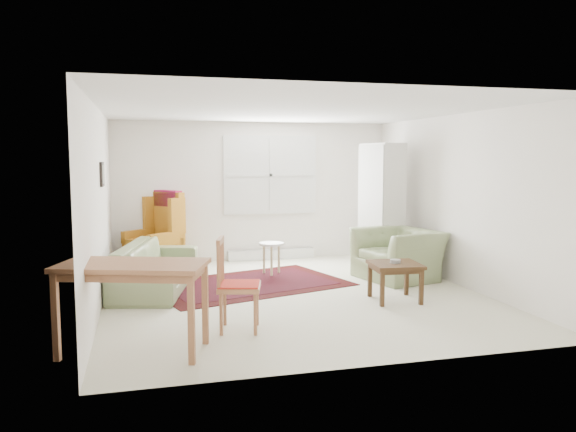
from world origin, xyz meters
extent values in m
cube|color=beige|center=(0.00, 0.00, 0.00)|extent=(5.00, 5.50, 0.01)
cube|color=white|center=(0.00, 0.00, 2.50)|extent=(5.00, 5.50, 0.01)
cube|color=white|center=(0.00, 2.75, 1.25)|extent=(5.00, 0.04, 2.50)
cube|color=white|center=(0.00, -2.75, 1.25)|extent=(5.00, 0.04, 2.50)
cube|color=white|center=(-2.50, 0.00, 1.25)|extent=(0.04, 5.50, 2.50)
cube|color=white|center=(2.50, 0.00, 1.25)|extent=(0.04, 5.50, 2.50)
cube|color=white|center=(0.30, 2.73, 1.55)|extent=(1.72, 0.06, 1.42)
cube|color=white|center=(0.30, 2.73, 1.55)|extent=(1.60, 0.02, 1.30)
cube|color=silver|center=(0.30, 2.67, 0.09)|extent=(1.60, 0.12, 0.18)
cube|color=black|center=(-2.48, 0.50, 1.65)|extent=(0.03, 0.42, 0.32)
cube|color=#9F9449|center=(-2.46, 0.50, 1.65)|extent=(0.01, 0.34, 0.24)
imported|color=#79885A|center=(-1.81, 0.83, 0.45)|extent=(1.35, 2.36, 0.89)
imported|color=#79885A|center=(1.82, 0.55, 0.46)|extent=(1.29, 1.40, 0.92)
camera|label=1|loc=(-1.98, -7.28, 1.87)|focal=35.00mm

